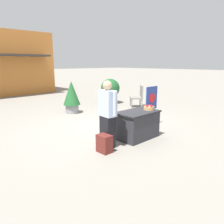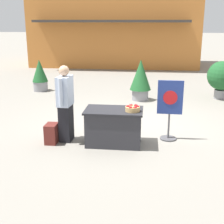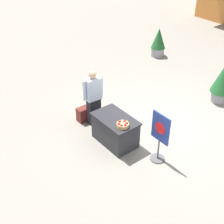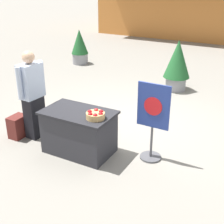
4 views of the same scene
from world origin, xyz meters
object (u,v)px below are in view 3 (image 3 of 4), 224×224
object	(u,v)px
poster_board	(160,136)
potted_plant_near_right	(223,81)
person_visitor	(93,97)
apple_basket	(123,125)
display_table	(115,130)
potted_plant_near_left	(158,42)
backpack	(83,114)

from	to	relation	value
poster_board	potted_plant_near_right	bearing A→B (deg)	-167.46
person_visitor	poster_board	size ratio (longest dim) A/B	1.25
apple_basket	potted_plant_near_right	world-z (taller)	potted_plant_near_right
display_table	apple_basket	distance (m)	0.59
apple_basket	potted_plant_near_left	size ratio (longest dim) A/B	0.26
apple_basket	potted_plant_near_left	bearing A→B (deg)	126.59
poster_board	person_visitor	bearing A→B (deg)	-80.88
backpack	apple_basket	bearing A→B (deg)	0.78
backpack	potted_plant_near_left	world-z (taller)	potted_plant_near_left
person_visitor	poster_board	world-z (taller)	person_visitor
potted_plant_near_right	display_table	bearing A→B (deg)	-96.65
potted_plant_near_right	person_visitor	bearing A→B (deg)	-111.53
poster_board	potted_plant_near_right	size ratio (longest dim) A/B	0.99
apple_basket	poster_board	world-z (taller)	poster_board
person_visitor	potted_plant_near_left	world-z (taller)	person_visitor
apple_basket	potted_plant_near_left	world-z (taller)	potted_plant_near_left
person_visitor	poster_board	xyz separation A→B (m)	(2.20, 0.32, -0.13)
display_table	person_visitor	xyz separation A→B (m)	(-1.04, 0.07, 0.45)
display_table	person_visitor	world-z (taller)	person_visitor
backpack	poster_board	bearing A→B (deg)	11.48
display_table	poster_board	xyz separation A→B (m)	(1.16, 0.39, 0.32)
potted_plant_near_right	potted_plant_near_left	xyz separation A→B (m)	(-3.70, 0.97, -0.12)
person_visitor	poster_board	distance (m)	2.23
potted_plant_near_right	potted_plant_near_left	size ratio (longest dim) A/B	1.15
backpack	potted_plant_near_right	size ratio (longest dim) A/B	0.32
backpack	poster_board	distance (m)	2.58
apple_basket	potted_plant_near_right	xyz separation A→B (m)	(0.06, 3.94, -0.09)
person_visitor	potted_plant_near_right	world-z (taller)	person_visitor
person_visitor	display_table	bearing A→B (deg)	-0.00
display_table	potted_plant_near_right	bearing A→B (deg)	83.35
display_table	backpack	distance (m)	1.33
potted_plant_near_right	potted_plant_near_left	distance (m)	3.83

